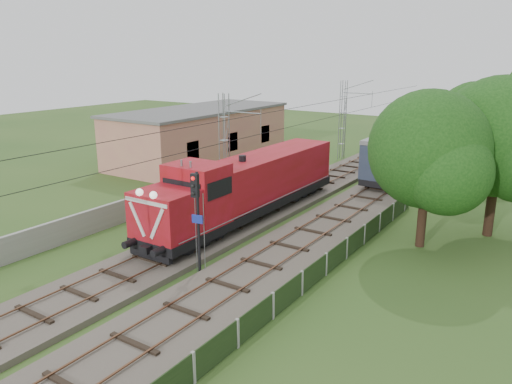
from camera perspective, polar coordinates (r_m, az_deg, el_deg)
The scene contains 13 objects.
ground at distance 25.55m, azimuth -14.42°, elevation -9.42°, with size 140.00×140.00×0.00m, color #2F511E.
track_main at distance 30.19m, azimuth -4.63°, elevation -4.63°, with size 4.20×70.00×0.45m.
track_side at distance 38.85m, azimuth 13.23°, elevation -0.39°, with size 4.20×80.00×0.45m.
catenary at distance 34.73m, azimuth -3.55°, elevation 4.69°, with size 3.31×70.00×8.00m.
boundary_wall at distance 37.66m, azimuth -7.80°, elevation 0.28°, with size 0.25×40.00×1.50m, color #9E9E99.
station_building at distance 51.61m, azimuth -6.29°, elevation 6.61°, with size 8.40×20.40×5.22m.
fence at distance 22.90m, azimuth 5.24°, elevation -10.34°, with size 0.12×32.00×1.20m.
locomotive at distance 32.14m, azimuth -1.02°, elevation 0.72°, with size 3.18×18.15×4.61m.
coach_rake at distance 93.81m, azimuth 25.86°, elevation 9.10°, with size 3.04×113.66×3.51m.
signal_post at distance 23.93m, azimuth -6.82°, elevation -1.55°, with size 0.57×0.45×5.21m.
tree_a at distance 28.54m, azimuth 19.25°, elevation 4.45°, with size 6.81×6.48×8.82m.
tree_b at distance 31.85m, azimuth 26.24°, elevation 5.54°, with size 7.31×6.96×9.47m.
tree_c at distance 47.38m, azimuth 23.70°, elevation 7.74°, with size 6.43×6.12×8.33m.
Camera 1 is at (17.55, -15.26, 10.57)m, focal length 35.00 mm.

